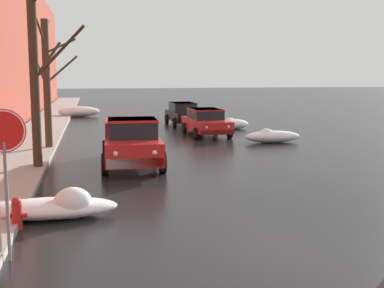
% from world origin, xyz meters
% --- Properties ---
extents(ground_plane, '(200.00, 200.00, 0.00)m').
position_xyz_m(ground_plane, '(0.00, 0.00, 0.00)').
color(ground_plane, black).
extents(left_sidewalk_slab, '(2.53, 80.00, 0.15)m').
position_xyz_m(left_sidewalk_slab, '(-6.29, 18.00, 0.07)').
color(left_sidewalk_slab, gray).
rests_on(left_sidewalk_slab, ground).
extents(snow_bank_near_corner_left, '(3.08, 1.19, 0.73)m').
position_xyz_m(snow_bank_near_corner_left, '(-4.32, 3.58, 0.26)').
color(snow_bank_near_corner_left, white).
rests_on(snow_bank_near_corner_left, ground).
extents(snow_bank_along_left_kerb, '(1.74, 1.01, 0.66)m').
position_xyz_m(snow_bank_along_left_kerb, '(4.74, 20.80, 0.30)').
color(snow_bank_along_left_kerb, white).
rests_on(snow_bank_along_left_kerb, ground).
extents(snow_bank_mid_block_left, '(3.07, 1.21, 0.79)m').
position_xyz_m(snow_bank_mid_block_left, '(-4.44, 31.04, 0.39)').
color(snow_bank_mid_block_left, white).
rests_on(snow_bank_mid_block_left, ground).
extents(snow_bank_near_corner_right, '(2.73, 1.03, 0.68)m').
position_xyz_m(snow_bank_near_corner_right, '(4.90, 14.73, 0.29)').
color(snow_bank_near_corner_right, white).
rests_on(snow_bank_near_corner_right, ground).
extents(bare_tree_second_along_sidewalk, '(1.89, 2.37, 6.85)m').
position_xyz_m(bare_tree_second_along_sidewalk, '(-5.22, 9.55, 3.56)').
color(bare_tree_second_along_sidewalk, '#382B1E').
rests_on(bare_tree_second_along_sidewalk, ground).
extents(bare_tree_mid_block, '(2.08, 2.77, 5.80)m').
position_xyz_m(bare_tree_mid_block, '(-5.29, 14.33, 3.02)').
color(bare_tree_mid_block, '#423323').
rests_on(bare_tree_mid_block, ground).
extents(pickup_truck_red_approaching_near_lane, '(2.25, 5.44, 1.76)m').
position_xyz_m(pickup_truck_red_approaching_near_lane, '(-2.07, 9.87, 0.88)').
color(pickup_truck_red_approaching_near_lane, red).
rests_on(pickup_truck_red_approaching_near_lane, ground).
extents(sedan_red_parked_kerbside_close, '(2.08, 4.44, 1.42)m').
position_xyz_m(sedan_red_parked_kerbside_close, '(2.46, 18.00, 0.75)').
color(sedan_red_parked_kerbside_close, red).
rests_on(sedan_red_parked_kerbside_close, ground).
extents(sedan_black_parked_kerbside_mid, '(1.96, 4.38, 1.42)m').
position_xyz_m(sedan_black_parked_kerbside_mid, '(2.23, 23.63, 0.75)').
color(sedan_black_parked_kerbside_mid, black).
rests_on(sedan_black_parked_kerbside_mid, ground).
extents(fire_hydrant, '(0.42, 0.22, 0.71)m').
position_xyz_m(fire_hydrant, '(-5.06, 2.85, 0.36)').
color(fire_hydrant, '#B21E19').
rests_on(fire_hydrant, ground).
extents(stop_sign_at_corner, '(0.76, 0.06, 2.72)m').
position_xyz_m(stop_sign_at_corner, '(-4.93, 0.95, 2.10)').
color(stop_sign_at_corner, slate).
rests_on(stop_sign_at_corner, ground).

